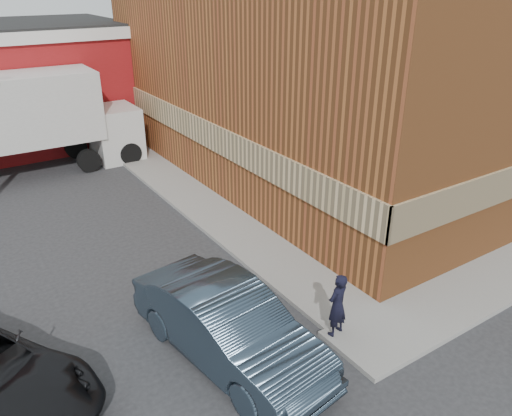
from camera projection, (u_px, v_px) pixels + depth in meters
ground at (334, 328)px, 11.74m from camera, size 90.00×90.00×0.00m
brick_building at (351, 51)px, 20.81m from camera, size 14.25×18.25×9.36m
sidewalk_west at (187, 194)px, 18.83m from camera, size 1.80×18.00×0.12m
man at (337, 305)px, 11.07m from camera, size 0.62×0.47×1.54m
sedan at (229, 326)px, 10.49m from camera, size 2.48×5.25×1.66m
box_truck at (37, 116)px, 20.26m from camera, size 8.30×2.65×4.08m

